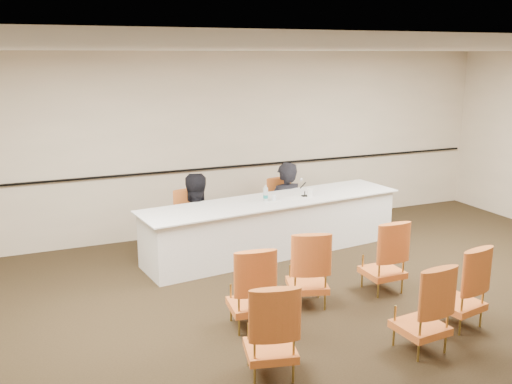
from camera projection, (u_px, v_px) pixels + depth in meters
floor at (355, 328)px, 6.31m from camera, size 10.00×10.00×0.00m
ceiling at (367, 49)px, 5.60m from camera, size 10.00×10.00×0.00m
wall_back at (228, 143)px, 9.53m from camera, size 10.00×0.04×3.00m
wall_rail at (229, 167)px, 9.59m from camera, size 9.80×0.04×0.03m
panel_table at (274, 226)px, 8.63m from camera, size 4.20×1.43×0.83m
panelist_main at (285, 216)px, 9.44m from camera, size 0.71×0.52×1.81m
panelist_main_chair at (285, 208)px, 9.41m from camera, size 0.56×0.56×0.95m
panelist_second at (194, 230)px, 8.64m from camera, size 0.88×0.70×1.75m
panelist_second_chair at (194, 222)px, 8.61m from camera, size 0.56×0.56×0.95m
papers at (297, 198)px, 8.65m from camera, size 0.32×0.25×0.00m
microphone at (305, 188)px, 8.70m from camera, size 0.10×0.19×0.26m
water_bottle at (266, 193)px, 8.44m from camera, size 0.09×0.09×0.23m
drinking_glass at (274, 197)px, 8.48m from camera, size 0.09×0.09×0.10m
coffee_cup at (310, 193)px, 8.70m from camera, size 0.11×0.11×0.13m
aud_chair_front_left at (251, 286)px, 6.24m from camera, size 0.55×0.55×0.95m
aud_chair_front_mid at (308, 267)px, 6.80m from camera, size 0.63×0.63×0.95m
aud_chair_front_right at (383, 255)px, 7.20m from camera, size 0.50×0.50×0.95m
aud_chair_back_left at (270, 328)px, 5.30m from camera, size 0.60×0.60×0.95m
aud_chair_back_mid at (422, 307)px, 5.75m from camera, size 0.54×0.54×0.95m
aud_chair_back_right at (459, 285)px, 6.28m from camera, size 0.58×0.58×0.95m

